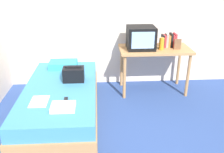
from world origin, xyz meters
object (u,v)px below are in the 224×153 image
(magazine, at_px, (39,101))
(water_bottle, at_px, (162,44))
(tv, at_px, (141,38))
(pillow, at_px, (63,65))
(remote_dark, at_px, (66,101))
(picture_frame, at_px, (178,44))
(handbag, at_px, (74,74))
(folded_towel, at_px, (63,107))
(bed, at_px, (62,102))
(desk, at_px, (155,54))
(book_row, at_px, (169,40))

(magazine, bearing_deg, water_bottle, 31.41)
(tv, bearing_deg, pillow, 179.93)
(remote_dark, bearing_deg, picture_frame, 32.47)
(picture_frame, xyz_separation_m, remote_dark, (-1.69, -1.07, -0.37))
(handbag, bearing_deg, magazine, -121.97)
(pillow, xyz_separation_m, folded_towel, (0.15, -1.32, -0.03))
(picture_frame, relative_size, magazine, 0.58)
(bed, xyz_separation_m, folded_towel, (0.12, -0.59, 0.27))
(desk, height_order, remote_dark, desk)
(tv, xyz_separation_m, folded_towel, (-1.11, -1.32, -0.45))
(desk, relative_size, magazine, 4.00)
(desk, height_order, handbag, desk)
(water_bottle, height_order, pillow, water_bottle)
(magazine, bearing_deg, picture_frame, 27.85)
(picture_frame, relative_size, handbag, 0.57)
(water_bottle, bearing_deg, remote_dark, -142.88)
(handbag, height_order, magazine, handbag)
(picture_frame, relative_size, remote_dark, 1.09)
(water_bottle, height_order, handbag, water_bottle)
(pillow, distance_m, handbag, 0.58)
(handbag, xyz_separation_m, magazine, (-0.37, -0.60, -0.10))
(book_row, height_order, remote_dark, book_row)
(picture_frame, bearing_deg, pillow, 177.78)
(tv, relative_size, handbag, 1.47)
(book_row, height_order, pillow, book_row)
(bed, height_order, picture_frame, picture_frame)
(bed, relative_size, folded_towel, 7.14)
(book_row, relative_size, pillow, 0.51)
(desk, bearing_deg, water_bottle, -45.17)
(folded_towel, bearing_deg, remote_dark, 87.63)
(tv, bearing_deg, handbag, -153.13)
(bed, distance_m, picture_frame, 2.02)
(bed, relative_size, magazine, 6.90)
(pillow, height_order, remote_dark, pillow)
(book_row, bearing_deg, magazine, -147.58)
(handbag, height_order, folded_towel, handbag)
(bed, distance_m, handbag, 0.43)
(remote_dark, height_order, folded_towel, folded_towel)
(water_bottle, relative_size, handbag, 0.63)
(handbag, bearing_deg, bed, -132.37)
(tv, xyz_separation_m, book_row, (0.49, 0.08, -0.07))
(desk, bearing_deg, handbag, -156.95)
(book_row, distance_m, magazine, 2.30)
(remote_dark, xyz_separation_m, folded_towel, (-0.01, -0.17, 0.02))
(pillow, distance_m, remote_dark, 1.16)
(magazine, bearing_deg, bed, 64.01)
(bed, distance_m, book_row, 2.00)
(bed, bearing_deg, water_bottle, 23.09)
(folded_towel, bearing_deg, tv, 49.91)
(desk, xyz_separation_m, picture_frame, (0.34, -0.09, 0.19))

